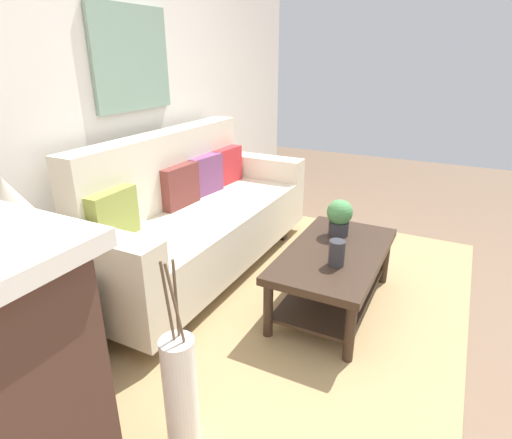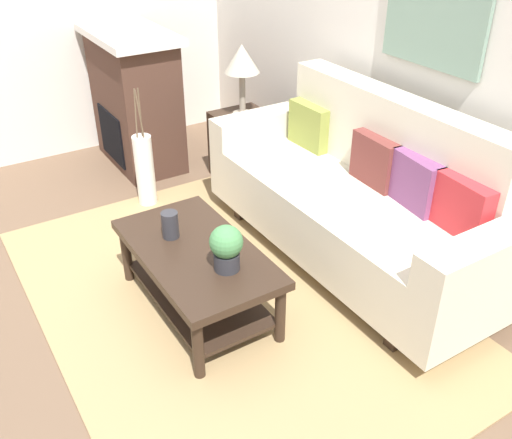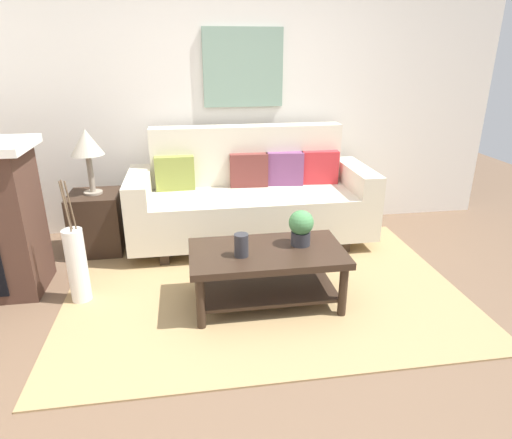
# 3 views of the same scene
# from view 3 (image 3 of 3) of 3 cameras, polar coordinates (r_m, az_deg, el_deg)

# --- Properties ---
(ground_plane) EXTENTS (9.36, 9.36, 0.00)m
(ground_plane) POSITION_cam_3_polar(r_m,az_deg,el_deg) (3.10, 2.53, -13.52)
(ground_plane) COLOR brown
(wall_back) EXTENTS (5.36, 0.10, 2.70)m
(wall_back) POSITION_cam_3_polar(r_m,az_deg,el_deg) (4.53, -2.29, 15.92)
(wall_back) COLOR silver
(wall_back) RESTS_ON ground_plane
(area_rug) EXTENTS (2.99, 2.11, 0.01)m
(area_rug) POSITION_cam_3_polar(r_m,az_deg,el_deg) (3.51, 0.92, -8.86)
(area_rug) COLOR #A38456
(area_rug) RESTS_ON ground_plane
(couch) EXTENTS (2.23, 0.84, 1.08)m
(couch) POSITION_cam_3_polar(r_m,az_deg,el_deg) (4.20, -0.68, 2.67)
(couch) COLOR beige
(couch) RESTS_ON ground_plane
(throw_pillow_olive) EXTENTS (0.36, 0.13, 0.32)m
(throw_pillow_olive) POSITION_cam_3_polar(r_m,az_deg,el_deg) (4.21, -10.42, 5.91)
(throw_pillow_olive) COLOR olive
(throw_pillow_olive) RESTS_ON couch
(throw_pillow_maroon) EXTENTS (0.37, 0.14, 0.32)m
(throw_pillow_maroon) POSITION_cam_3_polar(r_m,az_deg,el_deg) (4.25, -0.94, 6.39)
(throw_pillow_maroon) COLOR brown
(throw_pillow_maroon) RESTS_ON couch
(throw_pillow_plum) EXTENTS (0.37, 0.16, 0.32)m
(throw_pillow_plum) POSITION_cam_3_polar(r_m,az_deg,el_deg) (4.31, 3.69, 6.56)
(throw_pillow_plum) COLOR #7A4270
(throw_pillow_plum) RESTS_ON couch
(throw_pillow_crimson) EXTENTS (0.37, 0.15, 0.32)m
(throw_pillow_crimson) POSITION_cam_3_polar(r_m,az_deg,el_deg) (4.39, 8.16, 6.69)
(throw_pillow_crimson) COLOR red
(throw_pillow_crimson) RESTS_ON couch
(coffee_table) EXTENTS (1.10, 0.60, 0.43)m
(coffee_table) POSITION_cam_3_polar(r_m,az_deg,el_deg) (3.19, 1.42, -5.84)
(coffee_table) COLOR #332319
(coffee_table) RESTS_ON ground_plane
(tabletop_vase) EXTENTS (0.10, 0.10, 0.16)m
(tabletop_vase) POSITION_cam_3_polar(r_m,az_deg,el_deg) (3.02, -1.91, -3.32)
(tabletop_vase) COLOR #2D2D33
(tabletop_vase) RESTS_ON coffee_table
(potted_plant_tabletop) EXTENTS (0.18, 0.18, 0.26)m
(potted_plant_tabletop) POSITION_cam_3_polar(r_m,az_deg,el_deg) (3.19, 5.83, -0.91)
(potted_plant_tabletop) COLOR #2D2D33
(potted_plant_tabletop) RESTS_ON coffee_table
(side_table) EXTENTS (0.44, 0.44, 0.56)m
(side_table) POSITION_cam_3_polar(r_m,az_deg,el_deg) (4.28, -19.75, -0.40)
(side_table) COLOR #332319
(side_table) RESTS_ON ground_plane
(table_lamp) EXTENTS (0.28, 0.28, 0.57)m
(table_lamp) POSITION_cam_3_polar(r_m,az_deg,el_deg) (4.09, -20.99, 8.95)
(table_lamp) COLOR gray
(table_lamp) RESTS_ON side_table
(floor_vase) EXTENTS (0.14, 0.14, 0.57)m
(floor_vase) POSITION_cam_3_polar(r_m,az_deg,el_deg) (3.48, -22.04, -5.60)
(floor_vase) COLOR white
(floor_vase) RESTS_ON ground_plane
(floor_vase_branch_a) EXTENTS (0.04, 0.03, 0.36)m
(floor_vase_branch_a) POSITION_cam_3_polar(r_m,az_deg,el_deg) (3.31, -22.80, 1.66)
(floor_vase_branch_a) COLOR brown
(floor_vase_branch_a) RESTS_ON floor_vase
(floor_vase_branch_b) EXTENTS (0.04, 0.02, 0.36)m
(floor_vase_branch_b) POSITION_cam_3_polar(r_m,az_deg,el_deg) (3.33, -23.24, 1.72)
(floor_vase_branch_b) COLOR brown
(floor_vase_branch_b) RESTS_ON floor_vase
(floor_vase_branch_c) EXTENTS (0.05, 0.04, 0.36)m
(floor_vase_branch_c) POSITION_cam_3_polar(r_m,az_deg,el_deg) (3.30, -23.37, 1.52)
(floor_vase_branch_c) COLOR brown
(floor_vase_branch_c) RESTS_ON floor_vase
(framed_painting) EXTENTS (0.76, 0.03, 0.72)m
(framed_painting) POSITION_cam_3_polar(r_m,az_deg,el_deg) (4.45, -1.66, 18.96)
(framed_painting) COLOR gray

